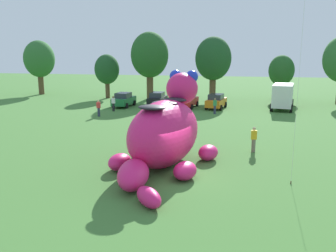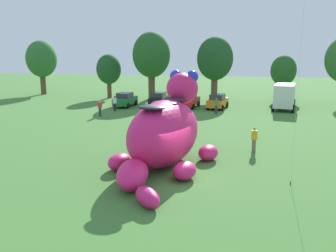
{
  "view_description": "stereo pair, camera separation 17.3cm",
  "coord_description": "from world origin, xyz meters",
  "px_view_note": "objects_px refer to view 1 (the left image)",
  "views": [
    {
      "loc": [
        3.21,
        -17.96,
        6.57
      ],
      "look_at": [
        -1.07,
        2.62,
        2.13
      ],
      "focal_mm": 37.72,
      "sensor_mm": 36.0,
      "label": 1
    },
    {
      "loc": [
        3.38,
        -17.93,
        6.57
      ],
      "look_at": [
        -1.07,
        2.62,
        2.13
      ],
      "focal_mm": 37.72,
      "sensor_mm": 36.0,
      "label": 2
    }
  ],
  "objects_px": {
    "spectator_by_cars": "(99,108)",
    "car_black": "(157,99)",
    "car_orange": "(216,101)",
    "spectator_near_inflatable": "(215,106)",
    "giant_inflatable_creature": "(165,132)",
    "spectator_wandering": "(254,140)",
    "box_truck": "(283,95)",
    "car_red": "(187,100)",
    "car_green": "(124,100)",
    "spectator_mid_field": "(113,104)"
  },
  "relations": [
    {
      "from": "car_black",
      "to": "car_orange",
      "type": "xyz_separation_m",
      "value": [
        7.21,
        -0.48,
        0.0
      ]
    },
    {
      "from": "spectator_by_cars",
      "to": "car_black",
      "type": "bearing_deg",
      "value": 62.16
    },
    {
      "from": "giant_inflatable_creature",
      "to": "spectator_mid_field",
      "type": "bearing_deg",
      "value": 118.94
    },
    {
      "from": "car_green",
      "to": "car_orange",
      "type": "height_order",
      "value": "same"
    },
    {
      "from": "box_truck",
      "to": "car_black",
      "type": "bearing_deg",
      "value": -176.96
    },
    {
      "from": "car_red",
      "to": "spectator_mid_field",
      "type": "bearing_deg",
      "value": -151.01
    },
    {
      "from": "car_green",
      "to": "spectator_near_inflatable",
      "type": "xyz_separation_m",
      "value": [
        11.23,
        -2.82,
        -0.01
      ]
    },
    {
      "from": "box_truck",
      "to": "spectator_near_inflatable",
      "type": "height_order",
      "value": "box_truck"
    },
    {
      "from": "giant_inflatable_creature",
      "to": "car_green",
      "type": "distance_m",
      "value": 23.11
    },
    {
      "from": "car_black",
      "to": "spectator_wandering",
      "type": "relative_size",
      "value": 2.4
    },
    {
      "from": "car_orange",
      "to": "spectator_near_inflatable",
      "type": "bearing_deg",
      "value": -87.88
    },
    {
      "from": "spectator_near_inflatable",
      "to": "spectator_by_cars",
      "type": "relative_size",
      "value": 1.0
    },
    {
      "from": "car_green",
      "to": "box_truck",
      "type": "xyz_separation_m",
      "value": [
        18.71,
        2.15,
        0.74
      ]
    },
    {
      "from": "car_red",
      "to": "spectator_by_cars",
      "type": "height_order",
      "value": "car_red"
    },
    {
      "from": "car_black",
      "to": "spectator_mid_field",
      "type": "bearing_deg",
      "value": -129.97
    },
    {
      "from": "car_green",
      "to": "car_red",
      "type": "distance_m",
      "value": 7.73
    },
    {
      "from": "giant_inflatable_creature",
      "to": "spectator_wandering",
      "type": "bearing_deg",
      "value": 36.1
    },
    {
      "from": "car_black",
      "to": "car_orange",
      "type": "bearing_deg",
      "value": -3.78
    },
    {
      "from": "box_truck",
      "to": "spectator_by_cars",
      "type": "relative_size",
      "value": 3.89
    },
    {
      "from": "car_black",
      "to": "box_truck",
      "type": "bearing_deg",
      "value": 3.04
    },
    {
      "from": "car_black",
      "to": "spectator_mid_field",
      "type": "height_order",
      "value": "car_black"
    },
    {
      "from": "car_green",
      "to": "spectator_wandering",
      "type": "distance_m",
      "value": 22.71
    },
    {
      "from": "spectator_by_cars",
      "to": "spectator_wandering",
      "type": "height_order",
      "value": "same"
    },
    {
      "from": "giant_inflatable_creature",
      "to": "spectator_wandering",
      "type": "height_order",
      "value": "giant_inflatable_creature"
    },
    {
      "from": "box_truck",
      "to": "spectator_by_cars",
      "type": "height_order",
      "value": "box_truck"
    },
    {
      "from": "car_orange",
      "to": "spectator_near_inflatable",
      "type": "xyz_separation_m",
      "value": [
        0.14,
        -3.7,
        -0.01
      ]
    },
    {
      "from": "car_black",
      "to": "spectator_wandering",
      "type": "bearing_deg",
      "value": -59.29
    },
    {
      "from": "car_black",
      "to": "spectator_by_cars",
      "type": "distance_m",
      "value": 9.2
    },
    {
      "from": "car_orange",
      "to": "box_truck",
      "type": "relative_size",
      "value": 0.65
    },
    {
      "from": "car_red",
      "to": "spectator_wandering",
      "type": "relative_size",
      "value": 2.5
    },
    {
      "from": "spectator_near_inflatable",
      "to": "spectator_wandering",
      "type": "bearing_deg",
      "value": -75.71
    },
    {
      "from": "spectator_near_inflatable",
      "to": "spectator_by_cars",
      "type": "height_order",
      "value": "same"
    },
    {
      "from": "car_orange",
      "to": "spectator_mid_field",
      "type": "distance_m",
      "value": 11.95
    },
    {
      "from": "car_green",
      "to": "car_black",
      "type": "height_order",
      "value": "same"
    },
    {
      "from": "spectator_wandering",
      "to": "car_orange",
      "type": "bearing_deg",
      "value": 101.86
    },
    {
      "from": "car_orange",
      "to": "car_green",
      "type": "bearing_deg",
      "value": -175.44
    },
    {
      "from": "car_black",
      "to": "spectator_by_cars",
      "type": "relative_size",
      "value": 2.4
    },
    {
      "from": "car_black",
      "to": "box_truck",
      "type": "relative_size",
      "value": 0.62
    },
    {
      "from": "box_truck",
      "to": "spectator_near_inflatable",
      "type": "xyz_separation_m",
      "value": [
        -7.49,
        -4.97,
        -0.75
      ]
    },
    {
      "from": "giant_inflatable_creature",
      "to": "spectator_mid_field",
      "type": "distance_m",
      "value": 20.15
    },
    {
      "from": "box_truck",
      "to": "spectator_near_inflatable",
      "type": "bearing_deg",
      "value": -146.44
    },
    {
      "from": "car_red",
      "to": "box_truck",
      "type": "relative_size",
      "value": 0.64
    },
    {
      "from": "spectator_mid_field",
      "to": "box_truck",
      "type": "bearing_deg",
      "value": 16.34
    },
    {
      "from": "car_black",
      "to": "spectator_wandering",
      "type": "height_order",
      "value": "car_black"
    },
    {
      "from": "car_black",
      "to": "spectator_near_inflatable",
      "type": "relative_size",
      "value": 2.4
    },
    {
      "from": "spectator_by_cars",
      "to": "spectator_wandering",
      "type": "bearing_deg",
      "value": -34.15
    },
    {
      "from": "spectator_near_inflatable",
      "to": "spectator_by_cars",
      "type": "xyz_separation_m",
      "value": [
        -11.65,
        -3.96,
        0.0
      ]
    },
    {
      "from": "car_black",
      "to": "spectator_mid_field",
      "type": "distance_m",
      "value": 6.16
    },
    {
      "from": "spectator_by_cars",
      "to": "giant_inflatable_creature",
      "type": "bearing_deg",
      "value": -54.61
    },
    {
      "from": "car_black",
      "to": "box_truck",
      "type": "xyz_separation_m",
      "value": [
        14.84,
        0.79,
        0.74
      ]
    }
  ]
}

